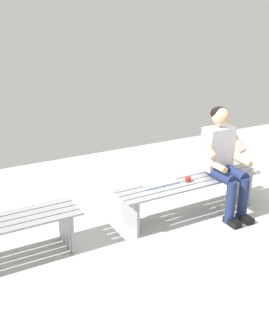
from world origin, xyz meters
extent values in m
cube|color=#B2B2AD|center=(1.13, 1.00, -0.02)|extent=(10.00, 7.00, 0.04)
cube|color=gray|center=(0.00, -0.16, 0.43)|extent=(1.80, 0.14, 0.02)
cube|color=gray|center=(0.00, -0.05, 0.43)|extent=(1.80, 0.14, 0.02)
cube|color=gray|center=(0.00, 0.05, 0.43)|extent=(1.80, 0.14, 0.02)
cube|color=gray|center=(0.00, 0.16, 0.43)|extent=(1.80, 0.14, 0.02)
cube|color=gray|center=(-0.78, -0.02, 0.21)|extent=(0.04, 0.37, 0.42)
cube|color=gray|center=(0.78, 0.02, 0.21)|extent=(0.04, 0.37, 0.42)
cube|color=gray|center=(1.49, -0.02, 0.21)|extent=(0.04, 0.37, 0.42)
cube|color=silver|center=(-0.39, -0.02, 0.76)|extent=(0.34, 0.20, 0.50)
sphere|color=tan|center=(-0.39, -0.01, 1.14)|extent=(0.20, 0.20, 0.20)
ellipsoid|color=black|center=(-0.39, -0.04, 1.17)|extent=(0.20, 0.19, 0.15)
cylinder|color=navy|center=(-0.48, 0.18, 0.51)|extent=(0.13, 0.40, 0.13)
cylinder|color=navy|center=(-0.30, 0.18, 0.51)|extent=(0.13, 0.40, 0.13)
cylinder|color=navy|center=(-0.48, 0.38, 0.25)|extent=(0.11, 0.11, 0.51)
cube|color=black|center=(-0.48, 0.44, 0.04)|extent=(0.10, 0.22, 0.07)
cylinder|color=navy|center=(-0.30, 0.38, 0.25)|extent=(0.11, 0.11, 0.51)
cube|color=black|center=(-0.30, 0.44, 0.04)|extent=(0.10, 0.22, 0.07)
cylinder|color=tan|center=(-0.60, 0.06, 0.83)|extent=(0.08, 0.28, 0.23)
cylinder|color=tan|center=(-0.57, 0.22, 0.65)|extent=(0.07, 0.26, 0.07)
cylinder|color=tan|center=(-0.18, 0.06, 0.83)|extent=(0.08, 0.28, 0.23)
cylinder|color=tan|center=(-0.21, 0.22, 0.65)|extent=(0.07, 0.26, 0.07)
sphere|color=red|center=(0.04, 0.02, 0.47)|extent=(0.07, 0.07, 0.07)
cube|color=white|center=(0.26, -0.06, 0.45)|extent=(0.20, 0.15, 0.02)
cube|color=white|center=(0.46, -0.06, 0.45)|extent=(0.20, 0.15, 0.02)
cube|color=#1E478C|center=(0.36, -0.06, 0.44)|extent=(0.42, 0.17, 0.01)
camera|label=1|loc=(2.61, 3.61, 2.34)|focal=44.92mm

